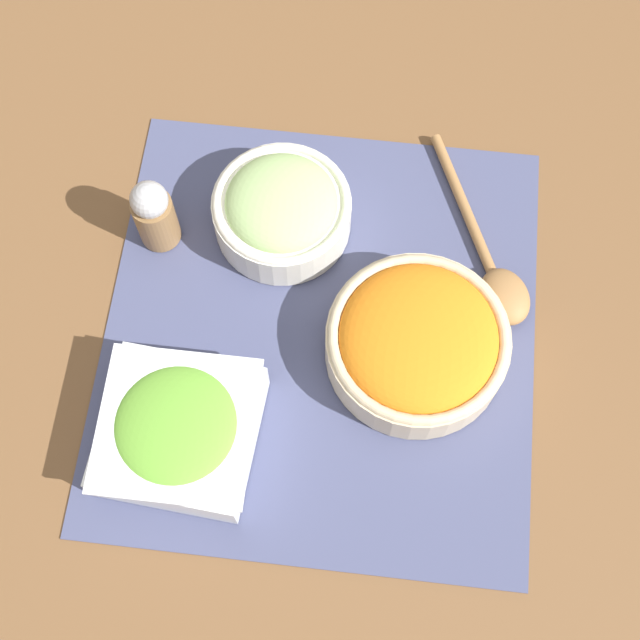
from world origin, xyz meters
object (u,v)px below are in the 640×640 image
Objects in this scene: wooden_spoon at (496,276)px; pepper_shaker at (154,214)px; lettuce_bowl at (179,430)px; carrot_bowl at (417,341)px; cucumber_bowl at (282,209)px.

pepper_shaker is (-0.02, -0.38, 0.04)m from wooden_spoon.
lettuce_bowl is 1.63× the size of pepper_shaker.
carrot_bowl is 0.31m from pepper_shaker.
wooden_spoon is (-0.09, 0.08, -0.02)m from carrot_bowl.
cucumber_bowl is 0.25m from wooden_spoon.
carrot_bowl is at bearing 49.12° from cucumber_bowl.
cucumber_bowl is 0.27m from lettuce_bowl.
pepper_shaker is at bearing -78.23° from cucumber_bowl.
wooden_spoon is at bearing 79.70° from cucumber_bowl.
pepper_shaker is at bearing -164.35° from lettuce_bowl.
wooden_spoon is at bearing 124.47° from lettuce_bowl.
wooden_spoon is 0.38m from pepper_shaker.
pepper_shaker is (-0.11, -0.29, 0.01)m from carrot_bowl.
lettuce_bowl is (0.12, -0.23, -0.00)m from carrot_bowl.
lettuce_bowl is 0.24m from pepper_shaker.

